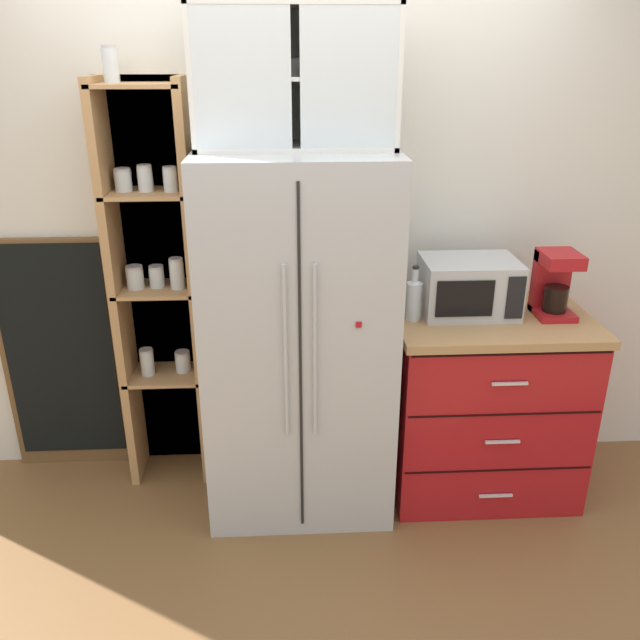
{
  "coord_description": "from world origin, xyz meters",
  "views": [
    {
      "loc": [
        -0.05,
        -2.76,
        2.1
      ],
      "look_at": [
        0.1,
        0.01,
        0.94
      ],
      "focal_mm": 36.54,
      "sensor_mm": 36.0,
      "label": 1
    }
  ],
  "objects": [
    {
      "name": "refrigerator",
      "position": [
        0.0,
        0.01,
        0.86
      ],
      "size": [
        0.85,
        0.71,
        1.71
      ],
      "color": "#B7BABF",
      "rests_on": "ground"
    },
    {
      "name": "wall_back_cream",
      "position": [
        0.0,
        0.4,
        1.27
      ],
      "size": [
        4.83,
        0.1,
        2.55
      ],
      "primitive_type": "cube",
      "color": "silver",
      "rests_on": "ground"
    },
    {
      "name": "microwave",
      "position": [
        0.8,
        0.08,
        1.07
      ],
      "size": [
        0.44,
        0.33,
        0.26
      ],
      "color": "#B7BABF",
      "rests_on": "counter_cabinet"
    },
    {
      "name": "pantry_shelf_column",
      "position": [
        -0.67,
        0.28,
        1.04
      ],
      "size": [
        0.45,
        0.3,
        2.11
      ],
      "color": "brown",
      "rests_on": "ground"
    },
    {
      "name": "ground_plane",
      "position": [
        0.0,
        0.0,
        0.0
      ],
      "size": [
        10.52,
        10.52,
        0.0
      ],
      "primitive_type": "plane",
      "color": "brown"
    },
    {
      "name": "counter_cabinet",
      "position": [
        0.92,
        0.04,
        0.47
      ],
      "size": [
        0.93,
        0.66,
        0.94
      ],
      "color": "#A8161C",
      "rests_on": "ground"
    },
    {
      "name": "upper_cabinet",
      "position": [
        0.0,
        0.05,
        1.99
      ],
      "size": [
        0.82,
        0.32,
        0.55
      ],
      "color": "silver",
      "rests_on": "refrigerator"
    },
    {
      "name": "chalkboard_menu",
      "position": [
        -1.22,
        0.33,
        0.64
      ],
      "size": [
        0.6,
        0.04,
        1.26
      ],
      "color": "brown",
      "rests_on": "ground"
    },
    {
      "name": "mug_red",
      "position": [
        0.92,
        -0.01,
        0.98
      ],
      "size": [
        0.12,
        0.08,
        0.09
      ],
      "color": "red",
      "rests_on": "counter_cabinet"
    },
    {
      "name": "bottle_clear",
      "position": [
        0.53,
        0.01,
        1.05
      ],
      "size": [
        0.07,
        0.07,
        0.26
      ],
      "color": "silver",
      "rests_on": "counter_cabinet"
    },
    {
      "name": "coffee_maker",
      "position": [
        1.2,
        0.04,
        1.09
      ],
      "size": [
        0.17,
        0.2,
        0.31
      ],
      "color": "#A8161C",
      "rests_on": "counter_cabinet"
    }
  ]
}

